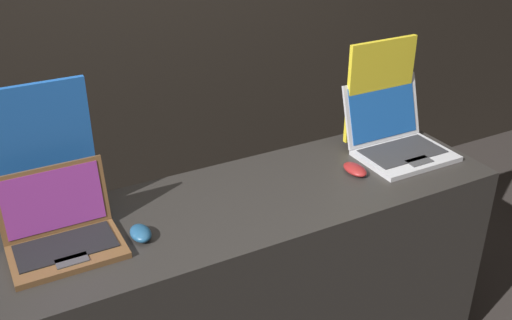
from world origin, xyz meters
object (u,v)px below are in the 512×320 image
(mouse_front, at_px, (141,233))
(mouse_back, at_px, (355,169))
(promo_stand_front, at_px, (41,157))
(promo_stand_back, at_px, (379,94))
(laptop_back, at_px, (396,138))
(laptop_front, at_px, (62,231))

(mouse_front, xyz_separation_m, mouse_back, (0.88, 0.03, -0.00))
(promo_stand_front, xyz_separation_m, promo_stand_back, (1.37, -0.03, -0.02))
(laptop_back, distance_m, promo_stand_back, 0.20)
(mouse_back, bearing_deg, laptop_back, 15.84)
(promo_stand_front, distance_m, mouse_back, 1.15)
(laptop_front, height_order, laptop_back, laptop_back)
(laptop_back, relative_size, promo_stand_back, 0.84)
(mouse_front, bearing_deg, promo_stand_front, 130.99)
(promo_stand_front, height_order, mouse_back, promo_stand_front)
(laptop_front, distance_m, promo_stand_back, 1.39)
(laptop_front, relative_size, mouse_front, 3.39)
(mouse_back, bearing_deg, promo_stand_front, 168.02)
(laptop_front, bearing_deg, laptop_back, 1.24)
(laptop_front, height_order, mouse_back, laptop_front)
(laptop_front, distance_m, laptop_back, 1.37)
(mouse_back, bearing_deg, promo_stand_back, 38.45)
(laptop_back, height_order, promo_stand_back, promo_stand_back)
(mouse_front, height_order, mouse_back, mouse_front)
(laptop_front, bearing_deg, promo_stand_front, 90.00)
(promo_stand_front, height_order, laptop_back, promo_stand_front)
(laptop_front, height_order, promo_stand_back, promo_stand_back)
(laptop_front, xyz_separation_m, mouse_back, (1.11, -0.04, -0.04))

